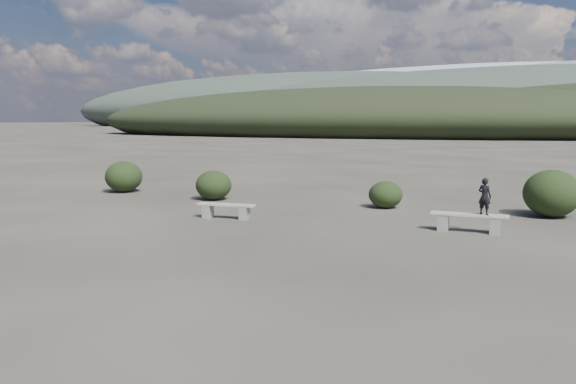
% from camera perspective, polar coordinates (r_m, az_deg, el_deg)
% --- Properties ---
extents(ground, '(1200.00, 1200.00, 0.00)m').
position_cam_1_polar(ground, '(10.37, -7.66, -8.32)').
color(ground, '#2E2B24').
rests_on(ground, ground).
extents(bench_left, '(1.72, 0.58, 0.42)m').
position_cam_1_polar(bench_left, '(16.05, -6.32, -1.80)').
color(bench_left, slate).
rests_on(bench_left, ground).
extents(bench_right, '(1.88, 0.46, 0.47)m').
position_cam_1_polar(bench_right, '(14.73, 17.91, -2.82)').
color(bench_right, slate).
rests_on(bench_right, ground).
extents(seated_person, '(0.39, 0.34, 0.92)m').
position_cam_1_polar(seated_person, '(14.61, 19.35, -0.41)').
color(seated_person, black).
rests_on(seated_person, bench_right).
extents(shrub_a, '(1.26, 1.26, 1.03)m').
position_cam_1_polar(shrub_a, '(19.87, -7.57, 0.69)').
color(shrub_a, black).
rests_on(shrub_a, ground).
extents(shrub_c, '(1.07, 1.07, 0.86)m').
position_cam_1_polar(shrub_c, '(18.11, 9.88, -0.27)').
color(shrub_c, black).
rests_on(shrub_c, ground).
extents(shrub_d, '(1.57, 1.57, 1.38)m').
position_cam_1_polar(shrub_d, '(17.85, 25.22, -0.13)').
color(shrub_d, black).
rests_on(shrub_d, ground).
extents(shrub_f, '(1.43, 1.43, 1.21)m').
position_cam_1_polar(shrub_f, '(22.72, -16.34, 1.51)').
color(shrub_f, black).
rests_on(shrub_f, ground).
extents(mountain_ridges, '(500.00, 400.00, 56.00)m').
position_cam_1_polar(mountain_ridges, '(347.88, 22.04, 8.10)').
color(mountain_ridges, black).
rests_on(mountain_ridges, ground).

